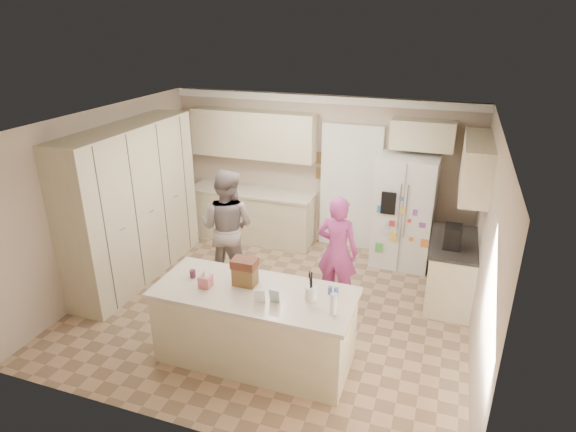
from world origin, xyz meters
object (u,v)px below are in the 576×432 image
(coffee_maker, at_px, (452,237))
(teen_girl, at_px, (337,251))
(island_base, at_px, (255,327))
(tissue_box, at_px, (205,281))
(dollhouse_body, at_px, (245,276))
(utensil_crock, at_px, (311,293))
(refrigerator, at_px, (404,212))
(teen_boy, at_px, (227,227))

(coffee_maker, distance_m, teen_girl, 1.53)
(island_base, distance_m, tissue_box, 0.79)
(tissue_box, bearing_deg, island_base, 10.30)
(dollhouse_body, height_order, teen_girl, teen_girl)
(island_base, bearing_deg, utensil_crock, 4.40)
(refrigerator, distance_m, teen_boy, 2.81)
(refrigerator, xyz_separation_m, tissue_box, (-1.86, -3.12, 0.10))
(coffee_maker, distance_m, dollhouse_body, 2.84)
(coffee_maker, height_order, island_base, coffee_maker)
(dollhouse_body, xyz_separation_m, teen_girl, (0.74, 1.42, -0.24))
(utensil_crock, relative_size, teen_girl, 0.09)
(coffee_maker, relative_size, tissue_box, 2.14)
(tissue_box, bearing_deg, refrigerator, 59.16)
(island_base, bearing_deg, teen_girl, 68.83)
(refrigerator, bearing_deg, teen_girl, -113.49)
(utensil_crock, bearing_deg, dollhouse_body, 176.42)
(dollhouse_body, bearing_deg, tissue_box, -153.43)
(teen_boy, bearing_deg, refrigerator, -149.91)
(refrigerator, relative_size, dollhouse_body, 6.92)
(tissue_box, distance_m, teen_boy, 1.77)
(coffee_maker, relative_size, island_base, 0.14)
(coffee_maker, height_order, teen_boy, teen_boy)
(tissue_box, bearing_deg, dollhouse_body, 26.57)
(island_base, xyz_separation_m, tissue_box, (-0.55, -0.10, 0.56))
(coffee_maker, bearing_deg, dollhouse_body, -140.71)
(dollhouse_body, bearing_deg, teen_boy, 122.73)
(refrigerator, xyz_separation_m, island_base, (-1.31, -3.02, -0.46))
(tissue_box, bearing_deg, teen_girl, 54.91)
(refrigerator, height_order, island_base, refrigerator)
(teen_girl, bearing_deg, utensil_crock, 98.08)
(coffee_maker, distance_m, utensil_crock, 2.32)
(refrigerator, height_order, tissue_box, refrigerator)
(coffee_maker, height_order, tissue_box, coffee_maker)
(island_base, bearing_deg, tissue_box, -169.70)
(island_base, xyz_separation_m, dollhouse_body, (-0.15, 0.10, 0.60))
(coffee_maker, distance_m, teen_boy, 3.17)
(island_base, height_order, utensil_crock, utensil_crock)
(utensil_crock, bearing_deg, refrigerator, 77.42)
(tissue_box, bearing_deg, teen_boy, 108.13)
(refrigerator, relative_size, teen_girl, 1.13)
(island_base, height_order, tissue_box, tissue_box)
(dollhouse_body, distance_m, teen_boy, 1.76)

